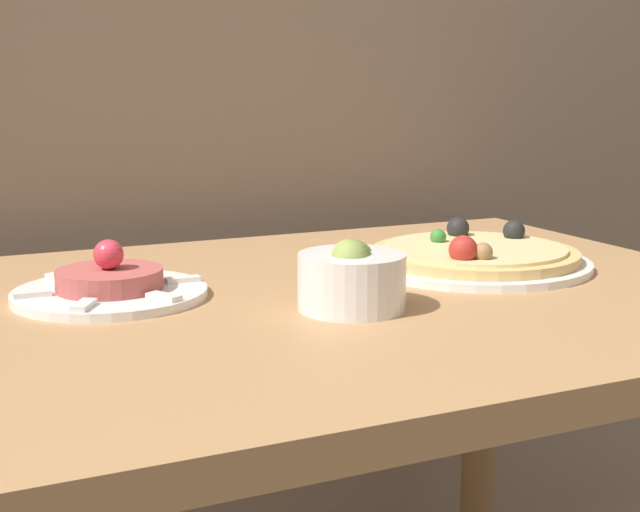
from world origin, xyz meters
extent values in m
cube|color=#AD7F51|center=(0.00, 0.38, 0.73)|extent=(1.08, 0.76, 0.03)
cylinder|color=#AD7F51|center=(0.48, 0.70, 0.36)|extent=(0.06, 0.06, 0.71)
cylinder|color=white|center=(0.27, 0.43, 0.75)|extent=(0.30, 0.30, 0.01)
cylinder|color=#DBB26B|center=(0.27, 0.43, 0.76)|extent=(0.27, 0.27, 0.01)
cylinder|color=beige|center=(0.27, 0.43, 0.77)|extent=(0.24, 0.24, 0.00)
sphere|color=black|center=(0.35, 0.46, 0.78)|extent=(0.03, 0.03, 0.03)
sphere|color=#997047|center=(0.23, 0.36, 0.78)|extent=(0.02, 0.02, 0.02)
sphere|color=#387F33|center=(0.24, 0.48, 0.78)|extent=(0.02, 0.02, 0.02)
sphere|color=black|center=(0.29, 0.51, 0.79)|extent=(0.03, 0.03, 0.03)
sphere|color=#B22D23|center=(0.21, 0.37, 0.79)|extent=(0.04, 0.04, 0.04)
cylinder|color=white|center=(-0.20, 0.46, 0.75)|extent=(0.22, 0.22, 0.01)
cylinder|color=#B2514C|center=(-0.20, 0.46, 0.77)|extent=(0.12, 0.12, 0.02)
sphere|color=#E0384C|center=(-0.20, 0.46, 0.80)|extent=(0.03, 0.03, 0.03)
cube|color=white|center=(-0.12, 0.46, 0.76)|extent=(0.04, 0.02, 0.01)
cube|color=white|center=(-0.16, 0.53, 0.76)|extent=(0.03, 0.04, 0.01)
cube|color=white|center=(-0.24, 0.53, 0.76)|extent=(0.03, 0.04, 0.01)
cube|color=white|center=(-0.29, 0.46, 0.76)|extent=(0.04, 0.02, 0.01)
cube|color=white|center=(-0.24, 0.38, 0.76)|extent=(0.03, 0.04, 0.01)
cube|color=white|center=(-0.16, 0.38, 0.76)|extent=(0.03, 0.04, 0.01)
cylinder|color=white|center=(0.02, 0.30, 0.78)|extent=(0.12, 0.12, 0.06)
sphere|color=#8EA34C|center=(0.02, 0.29, 0.81)|extent=(0.04, 0.04, 0.04)
sphere|color=#668E42|center=(0.02, 0.30, 0.81)|extent=(0.04, 0.04, 0.04)
sphere|color=#668E42|center=(0.02, 0.31, 0.80)|extent=(0.03, 0.03, 0.03)
sphere|color=#B7BC70|center=(0.02, 0.30, 0.81)|extent=(0.04, 0.04, 0.04)
sphere|color=#A3B25B|center=(0.02, 0.30, 0.81)|extent=(0.04, 0.04, 0.04)
sphere|color=#668E42|center=(0.04, 0.31, 0.80)|extent=(0.03, 0.03, 0.03)
camera|label=1|loc=(-0.40, -0.52, 0.99)|focal=50.00mm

